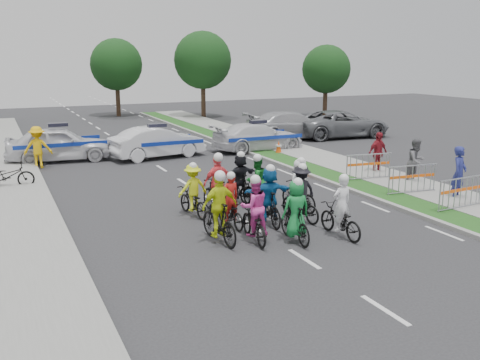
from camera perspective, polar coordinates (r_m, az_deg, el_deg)
name	(u,v)px	position (r m, az deg, el deg)	size (l,w,h in m)	color
ground	(304,259)	(13.38, 6.86, -8.37)	(90.00, 90.00, 0.00)	#28282B
curb_right	(351,190)	(20.07, 11.75, -1.07)	(0.20, 60.00, 0.12)	gray
grass_strip	(366,188)	(20.49, 13.32, -0.87)	(1.20, 60.00, 0.11)	#1F4616
sidewalk_right	(404,183)	(21.63, 17.08, -0.35)	(2.40, 60.00, 0.13)	gray
sidewalk_left	(10,233)	(16.26, -23.37, -5.23)	(3.00, 60.00, 0.13)	gray
rider_0	(340,216)	(14.94, 10.66, -3.78)	(0.68, 1.78, 1.80)	black
rider_1	(295,217)	(14.33, 5.93, -3.93)	(0.78, 1.73, 1.79)	black
rider_2	(254,217)	(14.31, 1.48, -3.93)	(0.86, 1.88, 1.85)	black
rider_3	(219,215)	(14.20, -2.24, -3.77)	(1.03, 1.93, 1.99)	black
rider_4	(300,198)	(16.23, 6.46, -1.92)	(1.05, 1.81, 1.78)	black
rider_5	(269,199)	(15.68, 3.10, -2.08)	(1.50, 1.78, 1.84)	black
rider_6	(230,208)	(15.56, -1.09, -3.03)	(0.64, 1.66, 1.67)	black
rider_7	(299,190)	(17.21, 6.31, -1.05)	(0.81, 1.74, 1.77)	black
rider_8	(256,189)	(17.32, 1.73, -0.92)	(0.94, 1.89, 1.84)	black
rider_9	(218,191)	(16.74, -2.40, -1.16)	(1.04, 1.94, 1.99)	black
rider_10	(193,195)	(16.63, -5.07, -1.60)	(1.01, 1.75, 1.72)	black
rider_11	(240,181)	(18.07, -0.01, -0.09)	(1.48, 1.76, 1.78)	black
police_car_0	(59,144)	(26.73, -18.73, 3.68)	(1.95, 4.84, 1.65)	silver
police_car_1	(158,142)	(26.47, -8.79, 3.99)	(1.60, 4.60, 1.52)	silver
police_car_2	(258,137)	(28.25, 1.94, 4.63)	(2.02, 4.96, 1.44)	silver
civilian_sedan	(292,125)	(32.34, 5.55, 5.84)	(2.31, 5.69, 1.65)	#A3A3A8
civilian_suv	(341,124)	(33.47, 10.77, 5.91)	(2.73, 5.92, 1.64)	slate
spectator_0	(459,173)	(19.87, 22.33, 0.66)	(0.68, 0.45, 1.87)	navy
spectator_1	(416,161)	(21.96, 18.28, 1.95)	(0.86, 0.67, 1.76)	#58575C
spectator_2	(378,153)	(23.26, 14.49, 2.81)	(1.04, 0.43, 1.78)	maroon
marshal_hiviz	(38,147)	(25.32, -20.77, 3.28)	(1.20, 0.69, 1.86)	#EDB30C
barrier_0	(460,195)	(18.45, 22.46, -1.45)	(2.00, 0.50, 1.12)	#A5A8AD
barrier_1	(412,181)	(19.94, 17.88, -0.05)	(2.00, 0.50, 1.12)	#A5A8AD
barrier_2	(368,168)	(21.74, 13.53, 1.28)	(2.00, 0.50, 1.12)	#A5A8AD
cone_0	(300,170)	(21.95, 6.43, 1.09)	(0.40, 0.40, 0.70)	#F24C0C
cone_1	(279,148)	(27.15, 4.14, 3.44)	(0.40, 0.40, 0.70)	#F24C0C
parked_bike	(8,176)	(21.86, -23.49, 0.41)	(0.64, 1.85, 0.97)	black
tree_1	(203,60)	(43.46, -4.00, 12.62)	(4.55, 4.55, 6.82)	#382619
tree_2	(326,69)	(44.09, 9.18, 11.58)	(3.85, 3.85, 5.77)	#382619
tree_4	(116,65)	(45.57, -13.07, 11.90)	(4.20, 4.20, 6.30)	#382619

